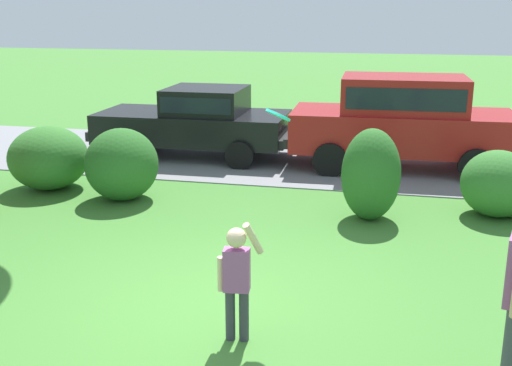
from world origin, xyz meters
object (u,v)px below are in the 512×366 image
Objects in this scene: parked_sedan at (197,119)px; frisbee at (278,115)px; parked_suv at (402,117)px; child_thrower at (237,275)px.

frisbee is (3.14, -6.87, 1.35)m from parked_sedan.
child_thrower is at bearing -101.71° from parked_suv.
child_thrower is at bearing -107.03° from frisbee.
parked_sedan is 3.44× the size of child_thrower.
parked_suv reaches higher than child_thrower.
frisbee is at bearing -101.06° from parked_suv.
parked_sedan is 14.86× the size of frisbee.
parked_sedan reaches higher than child_thrower.
parked_suv is 16.00× the size of frisbee.
child_thrower is 1.71m from frisbee.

